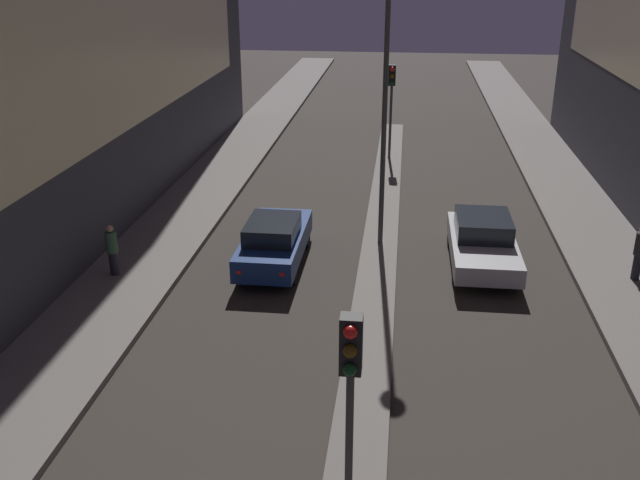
{
  "coord_description": "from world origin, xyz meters",
  "views": [
    {
      "loc": [
        0.6,
        -4.36,
        9.02
      ],
      "look_at": [
        -1.88,
        16.45,
        0.5
      ],
      "focal_mm": 40.0,
      "sensor_mm": 36.0,
      "label": 1
    }
  ],
  "objects_px": {
    "car_right_lane": "(483,241)",
    "pedestrian_on_left_sidewalk": "(112,249)",
    "traffic_light_mid": "(392,90)",
    "traffic_light_near": "(350,386)",
    "pedestrian_on_right_sidewalk": "(640,251)",
    "street_lamp": "(387,36)",
    "car_left_lane": "(274,241)"
  },
  "relations": [
    {
      "from": "traffic_light_mid",
      "to": "car_right_lane",
      "type": "relative_size",
      "value": 0.91
    },
    {
      "from": "traffic_light_mid",
      "to": "car_left_lane",
      "type": "bearing_deg",
      "value": -104.39
    },
    {
      "from": "traffic_light_mid",
      "to": "street_lamp",
      "type": "bearing_deg",
      "value": -90.0
    },
    {
      "from": "street_lamp",
      "to": "pedestrian_on_right_sidewalk",
      "type": "relative_size",
      "value": 5.73
    },
    {
      "from": "pedestrian_on_left_sidewalk",
      "to": "pedestrian_on_right_sidewalk",
      "type": "height_order",
      "value": "pedestrian_on_right_sidewalk"
    },
    {
      "from": "traffic_light_mid",
      "to": "pedestrian_on_right_sidewalk",
      "type": "height_order",
      "value": "traffic_light_mid"
    },
    {
      "from": "traffic_light_near",
      "to": "traffic_light_mid",
      "type": "distance_m",
      "value": 23.58
    },
    {
      "from": "street_lamp",
      "to": "traffic_light_mid",
      "type": "bearing_deg",
      "value": 90.0
    },
    {
      "from": "traffic_light_near",
      "to": "traffic_light_mid",
      "type": "relative_size",
      "value": 1.0
    },
    {
      "from": "car_left_lane",
      "to": "car_right_lane",
      "type": "xyz_separation_m",
      "value": [
        6.36,
        0.81,
        -0.03
      ]
    },
    {
      "from": "car_right_lane",
      "to": "pedestrian_on_right_sidewalk",
      "type": "distance_m",
      "value": 4.42
    },
    {
      "from": "car_right_lane",
      "to": "car_left_lane",
      "type": "bearing_deg",
      "value": -172.78
    },
    {
      "from": "traffic_light_near",
      "to": "pedestrian_on_right_sidewalk",
      "type": "bearing_deg",
      "value": 55.86
    },
    {
      "from": "car_right_lane",
      "to": "pedestrian_on_right_sidewalk",
      "type": "height_order",
      "value": "pedestrian_on_right_sidewalk"
    },
    {
      "from": "pedestrian_on_left_sidewalk",
      "to": "pedestrian_on_right_sidewalk",
      "type": "distance_m",
      "value": 15.22
    },
    {
      "from": "street_lamp",
      "to": "pedestrian_on_right_sidewalk",
      "type": "bearing_deg",
      "value": -16.16
    },
    {
      "from": "traffic_light_mid",
      "to": "street_lamp",
      "type": "relative_size",
      "value": 0.45
    },
    {
      "from": "pedestrian_on_right_sidewalk",
      "to": "car_right_lane",
      "type": "bearing_deg",
      "value": 167.28
    },
    {
      "from": "traffic_light_mid",
      "to": "street_lamp",
      "type": "distance_m",
      "value": 10.95
    },
    {
      "from": "street_lamp",
      "to": "traffic_light_near",
      "type": "bearing_deg",
      "value": -90.0
    },
    {
      "from": "street_lamp",
      "to": "pedestrian_on_left_sidewalk",
      "type": "relative_size",
      "value": 6.14
    },
    {
      "from": "traffic_light_mid",
      "to": "car_right_lane",
      "type": "distance_m",
      "value": 12.26
    },
    {
      "from": "street_lamp",
      "to": "pedestrian_on_left_sidewalk",
      "type": "distance_m",
      "value": 10.23
    },
    {
      "from": "car_right_lane",
      "to": "traffic_light_mid",
      "type": "bearing_deg",
      "value": 105.35
    },
    {
      "from": "car_right_lane",
      "to": "pedestrian_on_left_sidewalk",
      "type": "xyz_separation_m",
      "value": [
        -10.85,
        -2.44,
        0.23
      ]
    },
    {
      "from": "traffic_light_near",
      "to": "street_lamp",
      "type": "relative_size",
      "value": 0.45
    },
    {
      "from": "street_lamp",
      "to": "pedestrian_on_right_sidewalk",
      "type": "distance_m",
      "value": 9.62
    },
    {
      "from": "traffic_light_mid",
      "to": "pedestrian_on_right_sidewalk",
      "type": "xyz_separation_m",
      "value": [
        7.48,
        -12.55,
        -2.17
      ]
    },
    {
      "from": "car_right_lane",
      "to": "pedestrian_on_left_sidewalk",
      "type": "height_order",
      "value": "pedestrian_on_left_sidewalk"
    },
    {
      "from": "car_right_lane",
      "to": "pedestrian_on_left_sidewalk",
      "type": "distance_m",
      "value": 11.12
    },
    {
      "from": "pedestrian_on_left_sidewalk",
      "to": "car_left_lane",
      "type": "bearing_deg",
      "value": 20.03
    },
    {
      "from": "car_right_lane",
      "to": "pedestrian_on_right_sidewalk",
      "type": "xyz_separation_m",
      "value": [
        4.3,
        -0.97,
        0.3
      ]
    }
  ]
}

